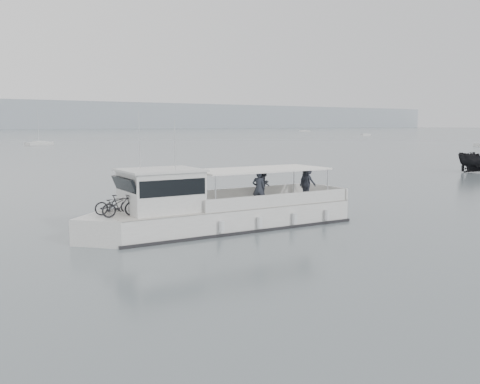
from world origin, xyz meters
TOP-DOWN VIEW (x-y plane):
  - ground at (0.00, 0.00)m, footprint 1400.00×1400.00m
  - tour_boat at (-5.46, 3.81)m, footprint 12.98×4.02m

SIDE VIEW (x-z plane):
  - ground at x=0.00m, z-range 0.00..0.00m
  - tour_boat at x=-5.46m, z-range -1.82..3.59m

